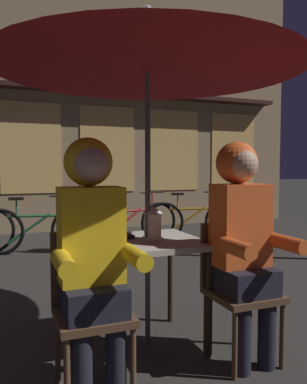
{
  "coord_description": "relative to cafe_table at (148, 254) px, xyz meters",
  "views": [
    {
      "loc": [
        -0.92,
        -2.46,
        1.24
      ],
      "look_at": [
        0.0,
        -0.11,
        1.07
      ],
      "focal_mm": 36.03,
      "sensor_mm": 36.0,
      "label": 1
    }
  ],
  "objects": [
    {
      "name": "ground_plane",
      "position": [
        0.0,
        0.0,
        -0.64
      ],
      "size": [
        60.0,
        60.0,
        0.0
      ],
      "primitive_type": "plane",
      "color": "#2D2B28"
    },
    {
      "name": "cafe_table",
      "position": [
        0.0,
        0.0,
        0.0
      ],
      "size": [
        0.72,
        0.72,
        0.74
      ],
      "color": "#B2AD9E",
      "rests_on": "ground_plane"
    },
    {
      "name": "patio_umbrella",
      "position": [
        0.0,
        0.0,
        1.42
      ],
      "size": [
        2.1,
        2.1,
        2.31
      ],
      "color": "#4C4C51",
      "rests_on": "ground_plane"
    },
    {
      "name": "lantern",
      "position": [
        0.04,
        0.0,
        0.22
      ],
      "size": [
        0.11,
        0.11,
        0.23
      ],
      "color": "white",
      "rests_on": "cafe_table"
    },
    {
      "name": "chair_left",
      "position": [
        -0.48,
        -0.37,
        -0.15
      ],
      "size": [
        0.4,
        0.4,
        0.87
      ],
      "color": "#513823",
      "rests_on": "ground_plane"
    },
    {
      "name": "chair_right",
      "position": [
        0.48,
        -0.37,
        -0.15
      ],
      "size": [
        0.4,
        0.4,
        0.87
      ],
      "color": "#513823",
      "rests_on": "ground_plane"
    },
    {
      "name": "person_left_hooded",
      "position": [
        -0.48,
        -0.43,
        0.21
      ],
      "size": [
        0.45,
        0.56,
        1.4
      ],
      "color": "black",
      "rests_on": "ground_plane"
    },
    {
      "name": "person_right_hooded",
      "position": [
        0.48,
        -0.43,
        0.21
      ],
      "size": [
        0.45,
        0.56,
        1.4
      ],
      "color": "black",
      "rests_on": "ground_plane"
    },
    {
      "name": "shopfront_building",
      "position": [
        0.32,
        5.4,
        2.45
      ],
      "size": [
        10.0,
        0.93,
        6.2
      ],
      "color": "#937A56",
      "rests_on": "ground_plane"
    },
    {
      "name": "bicycle_third",
      "position": [
        -0.48,
        3.22,
        -0.29
      ],
      "size": [
        1.65,
        0.44,
        0.84
      ],
      "color": "black",
      "rests_on": "ground_plane"
    },
    {
      "name": "bicycle_fourth",
      "position": [
        0.97,
        3.35,
        -0.29
      ],
      "size": [
        1.67,
        0.3,
        0.84
      ],
      "color": "black",
      "rests_on": "ground_plane"
    },
    {
      "name": "bicycle_fifth",
      "position": [
        2.05,
        3.25,
        -0.29
      ],
      "size": [
        1.64,
        0.45,
        0.84
      ],
      "color": "black",
      "rests_on": "ground_plane"
    },
    {
      "name": "book",
      "position": [
        -0.18,
        0.11,
        0.11
      ],
      "size": [
        0.22,
        0.17,
        0.02
      ],
      "primitive_type": "cube",
      "rotation": [
        0.0,
        0.0,
        0.17
      ],
      "color": "black",
      "rests_on": "cafe_table"
    }
  ]
}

